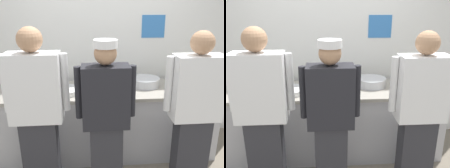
% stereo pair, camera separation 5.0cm
% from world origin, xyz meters
% --- Properties ---
extents(wall_back, '(4.39, 0.11, 2.79)m').
position_xyz_m(wall_back, '(0.00, 0.90, 1.39)').
color(wall_back, silver).
rests_on(wall_back, ground).
extents(prep_counter, '(2.80, 0.75, 0.90)m').
position_xyz_m(prep_counter, '(0.00, 0.40, 0.45)').
color(prep_counter, '#B2B2B7').
rests_on(prep_counter, ground).
extents(chef_near_left, '(0.63, 0.24, 1.73)m').
position_xyz_m(chef_near_left, '(-0.70, -0.27, 0.92)').
color(chef_near_left, '#2D2D33').
rests_on(chef_near_left, ground).
extents(chef_center, '(0.59, 0.24, 1.61)m').
position_xyz_m(chef_center, '(-0.04, -0.31, 0.86)').
color(chef_center, '#2D2D33').
rests_on(chef_center, ground).
extents(chef_far_right, '(0.62, 0.24, 1.69)m').
position_xyz_m(chef_far_right, '(0.84, -0.33, 0.89)').
color(chef_far_right, '#2D2D33').
rests_on(chef_far_right, ground).
extents(plate_stack_front, '(0.19, 0.19, 0.06)m').
position_xyz_m(plate_stack_front, '(-0.43, 0.23, 0.93)').
color(plate_stack_front, white).
rests_on(plate_stack_front, prep_counter).
extents(plate_stack_rear, '(0.24, 0.24, 0.07)m').
position_xyz_m(plate_stack_rear, '(0.00, 0.54, 0.93)').
color(plate_stack_rear, white).
rests_on(plate_stack_rear, prep_counter).
extents(mixing_bowl_steel, '(0.38, 0.38, 0.11)m').
position_xyz_m(mixing_bowl_steel, '(0.51, 0.47, 0.95)').
color(mixing_bowl_steel, '#B7BABF').
rests_on(mixing_bowl_steel, prep_counter).
extents(sheet_tray, '(0.58, 0.43, 0.02)m').
position_xyz_m(sheet_tray, '(-0.54, 0.41, 0.91)').
color(sheet_tray, '#B7BABF').
rests_on(sheet_tray, prep_counter).
extents(squeeze_bottle_primary, '(0.06, 0.06, 0.19)m').
position_xyz_m(squeeze_bottle_primary, '(0.85, 0.25, 0.99)').
color(squeeze_bottle_primary, orange).
rests_on(squeeze_bottle_primary, prep_counter).
extents(squeeze_bottle_secondary, '(0.06, 0.06, 0.19)m').
position_xyz_m(squeeze_bottle_secondary, '(-0.90, 0.19, 0.99)').
color(squeeze_bottle_secondary, '#56A333').
rests_on(squeeze_bottle_secondary, prep_counter).
extents(squeeze_bottle_spare, '(0.06, 0.06, 0.20)m').
position_xyz_m(squeeze_bottle_spare, '(1.06, 0.26, 0.99)').
color(squeeze_bottle_spare, '#56A333').
rests_on(squeeze_bottle_spare, prep_counter).
extents(ramekin_green_sauce, '(0.09, 0.09, 0.04)m').
position_xyz_m(ramekin_green_sauce, '(0.24, 0.58, 0.92)').
color(ramekin_green_sauce, white).
rests_on(ramekin_green_sauce, prep_counter).
extents(ramekin_orange_sauce, '(0.10, 0.10, 0.05)m').
position_xyz_m(ramekin_orange_sauce, '(-1.17, 0.43, 0.92)').
color(ramekin_orange_sauce, white).
rests_on(ramekin_orange_sauce, prep_counter).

